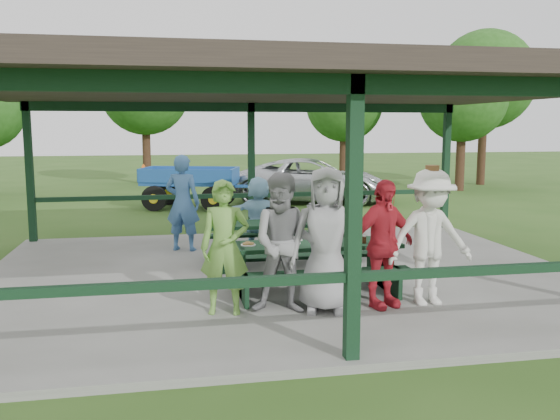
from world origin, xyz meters
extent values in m
plane|color=#2C5019|center=(0.00, 0.00, 0.00)|extent=(90.00, 90.00, 0.00)
cube|color=slate|center=(0.00, 0.00, 0.05)|extent=(10.00, 8.00, 0.10)
cube|color=black|center=(0.00, -3.80, 1.60)|extent=(0.15, 0.15, 3.00)
cube|color=black|center=(-4.80, 3.80, 1.60)|extent=(0.15, 0.15, 3.00)
cube|color=black|center=(0.00, 3.80, 1.60)|extent=(0.15, 0.15, 3.00)
cube|color=black|center=(4.80, 3.80, 1.60)|extent=(0.15, 0.15, 3.00)
cube|color=black|center=(-2.40, -3.80, 1.00)|extent=(4.65, 0.10, 0.10)
cube|color=black|center=(2.40, -3.80, 1.00)|extent=(4.65, 0.10, 0.10)
cube|color=black|center=(-2.40, 3.80, 1.00)|extent=(4.65, 0.10, 0.10)
cube|color=black|center=(2.40, 3.80, 1.00)|extent=(4.65, 0.10, 0.10)
cube|color=black|center=(0.00, -3.80, 3.00)|extent=(9.80, 0.15, 0.20)
cube|color=black|center=(0.00, 3.80, 3.00)|extent=(9.80, 0.15, 0.20)
cube|color=#2A221F|center=(0.00, 0.00, 3.22)|extent=(10.60, 8.60, 0.24)
cube|color=black|center=(0.23, -1.20, 0.82)|extent=(2.58, 0.75, 0.06)
cube|color=black|center=(0.23, -1.75, 0.53)|extent=(2.58, 0.28, 0.05)
cube|color=black|center=(0.23, -0.65, 0.53)|extent=(2.58, 0.28, 0.05)
cube|color=black|center=(-0.87, -1.20, 0.47)|extent=(0.06, 0.70, 0.75)
cube|color=black|center=(1.34, -1.20, 0.47)|extent=(0.06, 0.70, 0.75)
cube|color=black|center=(-0.87, -1.20, 0.33)|extent=(0.06, 1.39, 0.45)
cube|color=black|center=(1.34, -1.20, 0.33)|extent=(0.06, 1.39, 0.45)
cube|color=black|center=(0.19, 0.80, 0.82)|extent=(2.75, 0.75, 0.06)
cube|color=black|center=(0.19, 0.25, 0.53)|extent=(2.75, 0.28, 0.05)
cube|color=black|center=(0.19, 1.35, 0.53)|extent=(2.75, 0.28, 0.05)
cube|color=black|center=(-1.00, 0.80, 0.47)|extent=(0.06, 0.70, 0.75)
cube|color=black|center=(1.39, 0.80, 0.47)|extent=(0.06, 0.70, 0.75)
cube|color=black|center=(-1.00, 0.80, 0.33)|extent=(0.06, 1.39, 0.45)
cube|color=black|center=(1.39, 0.80, 0.33)|extent=(0.06, 1.39, 0.45)
cylinder|color=white|center=(-0.76, -1.20, 0.86)|extent=(0.22, 0.22, 0.01)
torus|color=olive|center=(-0.80, -1.22, 0.88)|extent=(0.10, 0.10, 0.03)
torus|color=olive|center=(-0.72, -1.22, 0.88)|extent=(0.10, 0.10, 0.03)
torus|color=olive|center=(-0.76, -1.16, 0.88)|extent=(0.10, 0.10, 0.03)
cylinder|color=white|center=(-0.08, -1.20, 0.86)|extent=(0.22, 0.22, 0.01)
torus|color=olive|center=(-0.12, -1.22, 0.88)|extent=(0.10, 0.10, 0.03)
torus|color=olive|center=(-0.04, -1.22, 0.88)|extent=(0.10, 0.10, 0.03)
torus|color=olive|center=(-0.08, -1.16, 0.88)|extent=(0.10, 0.10, 0.03)
cylinder|color=white|center=(0.56, -1.20, 0.86)|extent=(0.22, 0.22, 0.01)
torus|color=olive|center=(0.52, -1.22, 0.88)|extent=(0.10, 0.10, 0.03)
torus|color=olive|center=(0.60, -1.22, 0.88)|extent=(0.10, 0.10, 0.03)
torus|color=olive|center=(0.56, -1.16, 0.88)|extent=(0.10, 0.10, 0.03)
cylinder|color=white|center=(1.41, -1.20, 0.86)|extent=(0.22, 0.22, 0.01)
torus|color=olive|center=(1.37, -1.22, 0.88)|extent=(0.10, 0.10, 0.03)
torus|color=olive|center=(1.45, -1.22, 0.88)|extent=(0.10, 0.10, 0.03)
torus|color=olive|center=(1.41, -1.16, 0.88)|extent=(0.10, 0.10, 0.03)
cylinder|color=#381E0F|center=(0.96, -1.38, 0.90)|extent=(0.06, 0.06, 0.10)
cylinder|color=#381E0F|center=(1.10, -1.38, 0.90)|extent=(0.06, 0.06, 0.10)
cylinder|color=#381E0F|center=(1.32, -1.38, 0.90)|extent=(0.06, 0.06, 0.10)
cylinder|color=#381E0F|center=(1.40, -1.38, 0.90)|extent=(0.06, 0.06, 0.10)
cone|color=white|center=(-0.32, -1.00, 0.90)|extent=(0.09, 0.09, 0.10)
cone|color=white|center=(0.06, -1.00, 0.90)|extent=(0.09, 0.09, 0.10)
cone|color=white|center=(0.23, -1.00, 0.90)|extent=(0.09, 0.09, 0.10)
cone|color=white|center=(0.84, -1.00, 0.90)|extent=(0.09, 0.09, 0.10)
imported|color=#6BA441|center=(-1.18, -1.99, 0.99)|extent=(0.72, 0.54, 1.79)
imported|color=gray|center=(-0.39, -2.09, 1.04)|extent=(1.06, 0.91, 1.88)
imported|color=#959598|center=(0.16, -2.15, 1.08)|extent=(1.09, 0.85, 1.96)
imported|color=red|center=(0.97, -2.11, 0.99)|extent=(1.12, 0.75, 1.77)
imported|color=silver|center=(1.66, -2.11, 1.05)|extent=(1.23, 0.72, 1.90)
cylinder|color=brown|center=(1.66, -2.11, 1.94)|extent=(0.32, 0.32, 0.02)
cylinder|color=brown|center=(1.66, -2.11, 2.00)|extent=(0.19, 0.19, 0.11)
imported|color=#91C4E1|center=(-0.18, 1.55, 0.86)|extent=(1.49, 0.92, 1.53)
imported|color=#3C679D|center=(-1.61, 2.22, 1.07)|extent=(0.82, 0.69, 1.93)
imported|color=gray|center=(1.21, 1.78, 0.93)|extent=(0.95, 0.83, 1.67)
imported|color=silver|center=(2.97, 9.93, 0.74)|extent=(5.86, 4.06, 1.49)
cube|color=#19478D|center=(-1.20, 9.17, 0.82)|extent=(3.17, 2.20, 0.12)
cube|color=#19478D|center=(-1.41, 8.48, 1.08)|extent=(2.77, 0.88, 0.41)
cube|color=#19478D|center=(-1.00, 9.85, 1.08)|extent=(2.77, 0.88, 0.41)
cube|color=#19478D|center=(-2.58, 9.58, 1.08)|extent=(0.47, 1.39, 0.41)
cube|color=#19478D|center=(0.17, 8.75, 1.08)|extent=(0.47, 1.39, 0.41)
cylinder|color=black|center=(-2.31, 8.69, 0.39)|extent=(0.80, 0.40, 0.78)
cylinder|color=yellow|center=(-2.31, 8.69, 0.39)|extent=(0.34, 0.30, 0.29)
cylinder|color=black|center=(-1.87, 10.17, 0.39)|extent=(0.80, 0.40, 0.78)
cylinder|color=yellow|center=(-1.87, 10.17, 0.39)|extent=(0.34, 0.30, 0.29)
cylinder|color=black|center=(-0.54, 8.16, 0.39)|extent=(0.80, 0.40, 0.78)
cylinder|color=yellow|center=(-0.54, 8.16, 0.39)|extent=(0.34, 0.30, 0.29)
cylinder|color=black|center=(-0.10, 9.64, 0.39)|extent=(0.80, 0.40, 0.78)
cylinder|color=yellow|center=(-0.10, 9.64, 0.39)|extent=(0.34, 0.30, 0.29)
cube|color=#19478D|center=(0.66, 8.61, 0.72)|extent=(1.01, 0.37, 0.08)
cone|color=#F2590C|center=(-2.63, 9.59, 1.18)|extent=(0.14, 0.40, 0.41)
cylinder|color=black|center=(-2.78, 17.41, 1.52)|extent=(0.36, 0.36, 3.03)
sphere|color=#1F4D14|center=(-2.78, 17.41, 4.12)|extent=(3.88, 3.88, 3.88)
cylinder|color=black|center=(5.76, 15.52, 1.32)|extent=(0.36, 0.36, 2.63)
sphere|color=#1F4D14|center=(5.76, 15.52, 3.58)|extent=(3.37, 3.37, 3.37)
cylinder|color=black|center=(9.68, 12.37, 1.35)|extent=(0.36, 0.36, 2.71)
sphere|color=#1F4D14|center=(9.68, 12.37, 3.68)|extent=(3.46, 3.46, 3.46)
cylinder|color=black|center=(11.79, 14.46, 1.68)|extent=(0.36, 0.36, 3.37)
sphere|color=#1F4D14|center=(11.79, 14.46, 4.58)|extent=(4.31, 4.31, 4.31)
camera|label=1|loc=(-1.90, -9.66, 2.58)|focal=38.00mm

